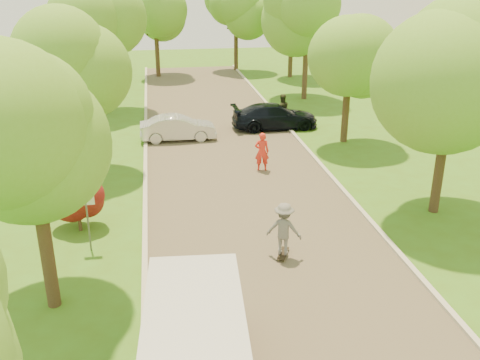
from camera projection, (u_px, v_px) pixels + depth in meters
ground at (293, 303)px, 14.78m from camera, size 100.00×100.00×0.00m
road at (244, 192)px, 22.11m from camera, size 8.00×60.00×0.01m
curb_left at (145, 197)px, 21.49m from camera, size 0.18×60.00×0.12m
curb_right at (338, 185)px, 22.69m from camera, size 0.18×60.00×0.12m
street_sign at (86, 207)px, 17.00m from camera, size 0.55×0.06×2.17m
red_shrub at (77, 202)px, 18.48m from camera, size 1.70×1.70×1.95m
tree_l_mida at (36, 123)px, 12.84m from camera, size 4.71×4.60×7.39m
tree_l_midb at (74, 68)px, 23.07m from camera, size 4.30×4.20×6.62m
tree_l_far at (100, 24)px, 31.97m from camera, size 4.92×4.80×7.79m
tree_r_mida at (461, 65)px, 18.36m from camera, size 5.13×5.00×7.95m
tree_r_midb at (354, 48)px, 26.79m from camera, size 4.51×4.40×7.01m
tree_r_far at (311, 13)px, 35.70m from camera, size 5.33×5.20×8.34m
tree_bg_a at (76, 16)px, 39.01m from camera, size 5.12×5.00×7.72m
tree_bg_b at (295, 9)px, 43.29m from camera, size 5.12×5.00×7.95m
tree_bg_c at (158, 15)px, 43.68m from camera, size 4.92×4.80×7.33m
tree_bg_d at (238, 9)px, 46.44m from camera, size 5.12×5.00×7.72m
minivan at (195, 359)px, 11.12m from camera, size 2.52×5.59×2.03m
silver_sedan at (178, 128)px, 28.55m from camera, size 4.04×1.44×1.33m
dark_sedan at (275, 116)px, 30.60m from camera, size 4.96×2.11×1.43m
longboard at (283, 254)px, 17.15m from camera, size 0.59×0.92×0.10m
skateboarder at (284, 229)px, 16.83m from camera, size 1.29×1.05×1.74m
person_striped at (262, 152)px, 24.16m from camera, size 0.70×0.50×1.79m
person_olive at (282, 110)px, 30.94m from camera, size 0.96×0.77×1.89m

